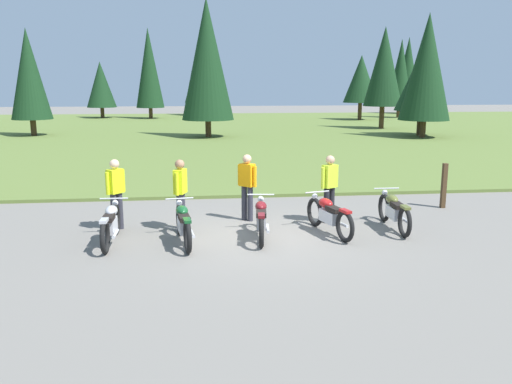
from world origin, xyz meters
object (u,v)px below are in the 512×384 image
Objects in this scene: motorcycle_british_green at (183,223)px; motorcycle_maroon at (261,219)px; rider_in_hivis_vest at (247,183)px; motorcycle_olive at (394,211)px; motorcycle_red at (329,215)px; trail_marker_post at (444,186)px; motorcycle_silver at (111,224)px; rider_checking_bike at (180,190)px; rider_with_back_turned at (330,185)px; rider_near_row_end at (116,190)px.

motorcycle_british_green is 1.72m from motorcycle_maroon.
rider_in_hivis_vest is (1.54, 1.76, 0.51)m from motorcycle_british_green.
motorcycle_red is at bearing -172.20° from motorcycle_olive.
trail_marker_post is at bearing 7.97° from rider_in_hivis_vest.
motorcycle_olive is 2.89m from trail_marker_post.
motorcycle_silver is 1.80m from rider_checking_bike.
motorcycle_red is 2.28m from rider_in_hivis_vest.
motorcycle_silver is 3.52m from rider_in_hivis_vest.
motorcycle_british_green is 1.25× the size of rider_checking_bike.
motorcycle_silver is at bearing 174.19° from motorcycle_british_green.
motorcycle_silver is 1.00× the size of motorcycle_british_green.
motorcycle_british_green is at bearing -131.15° from rider_in_hivis_vest.
motorcycle_red is at bearing 6.71° from motorcycle_british_green.
rider_checking_bike is (1.47, 0.91, 0.51)m from motorcycle_silver.
motorcycle_british_green is at bearing -172.93° from motorcycle_olive.
rider_with_back_turned reaches higher than trail_marker_post.
motorcycle_red is 4.97m from rider_near_row_end.
rider_checking_bike and rider_near_row_end have the same top height.
rider_in_hivis_vest is (-3.37, 1.15, 0.51)m from motorcycle_olive.
motorcycle_silver is 1.69× the size of trail_marker_post.
motorcycle_olive is at bearing -138.08° from trail_marker_post.
motorcycle_red is 1.23× the size of rider_in_hivis_vest.
motorcycle_silver is at bearing -152.51° from rider_in_hivis_vest.
trail_marker_post is (7.14, 1.47, -0.33)m from rider_checking_bike.
motorcycle_olive is (3.20, 0.39, 0.00)m from motorcycle_maroon.
rider_near_row_end is at bearing -170.79° from rider_in_hivis_vest.
motorcycle_maroon and motorcycle_olive have the same top height.
motorcycle_olive is at bearing -29.04° from rider_with_back_turned.
motorcycle_maroon is at bearing -174.00° from motorcycle_red.
trail_marker_post is at bearing 8.42° from rider_near_row_end.
rider_near_row_end is at bearing 172.74° from rider_checking_bike.
motorcycle_maroon is at bearing 7.37° from motorcycle_british_green.
motorcycle_olive is 1.26× the size of rider_checking_bike.
rider_near_row_end is 1.34× the size of trail_marker_post.
motorcycle_red is at bearing 2.72° from motorcycle_silver.
motorcycle_olive is at bearing -5.25° from rider_checking_bike.
motorcycle_silver is at bearing -178.88° from motorcycle_maroon.
rider_checking_bike is at bearing 94.26° from motorcycle_british_green.
rider_checking_bike is at bearing -175.17° from rider_with_back_turned.
motorcycle_red is at bearing -10.15° from rider_near_row_end.
motorcycle_maroon is at bearing 1.12° from motorcycle_silver.
rider_with_back_turned is (0.25, 0.99, 0.51)m from motorcycle_red.
rider_in_hivis_vest and rider_with_back_turned have the same top height.
rider_with_back_turned is at bearing 1.29° from rider_near_row_end.
rider_near_row_end is at bearing 91.55° from motorcycle_silver.
motorcycle_silver is 1.26× the size of rider_with_back_turned.
rider_with_back_turned is at bearing -161.72° from trail_marker_post.
rider_with_back_turned is at bearing -11.09° from rider_in_hivis_vest.
rider_near_row_end is (-1.50, 0.19, 0.00)m from rider_checking_bike.
motorcycle_british_green and motorcycle_maroon have the same top height.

